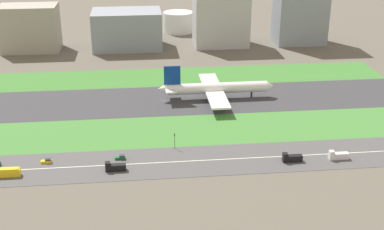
{
  "coord_description": "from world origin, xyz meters",
  "views": [
    {
      "loc": [
        -13.25,
        -268.36,
        103.57
      ],
      "look_at": [
        12.07,
        -36.5,
        6.0
      ],
      "focal_mm": 48.53,
      "sensor_mm": 36.0,
      "label": 1
    }
  ],
  "objects": [
    {
      "name": "truck_2",
      "position": [
        70.55,
        -78.0,
        1.67
      ],
      "size": [
        8.4,
        2.5,
        4.0
      ],
      "rotation": [
        0.0,
        0.0,
        3.14
      ],
      "color": "silver",
      "rests_on": "highway"
    },
    {
      "name": "ground_plane",
      "position": [
        0.0,
        0.0,
        0.0
      ],
      "size": [
        800.0,
        800.0,
        0.0
      ],
      "primitive_type": "plane",
      "color": "#5B564C"
    },
    {
      "name": "grass_median_north",
      "position": [
        0.0,
        41.0,
        0.05
      ],
      "size": [
        280.0,
        36.0,
        0.1
      ],
      "primitive_type": "cube",
      "color": "#3D7A33",
      "rests_on": "ground_plane"
    },
    {
      "name": "bus_0",
      "position": [
        -67.97,
        -78.0,
        1.82
      ],
      "size": [
        11.6,
        2.5,
        3.5
      ],
      "rotation": [
        0.0,
        0.0,
        3.14
      ],
      "color": "yellow",
      "rests_on": "highway"
    },
    {
      "name": "fuel_tank_centre",
      "position": [
        21.92,
        159.0,
        8.35
      ],
      "size": [
        24.94,
        24.94,
        16.7
      ],
      "primitive_type": "cylinder",
      "color": "silver",
      "rests_on": "ground_plane"
    },
    {
      "name": "office_tower",
      "position": [
        50.3,
        114.0,
        23.75
      ],
      "size": [
        40.23,
        27.71,
        47.49
      ],
      "primitive_type": "cube",
      "color": "#B2B2B7",
      "rests_on": "ground_plane"
    },
    {
      "name": "airliner",
      "position": [
        28.49,
        0.0,
        6.23
      ],
      "size": [
        65.0,
        56.0,
        19.7
      ],
      "color": "white",
      "rests_on": "runway"
    },
    {
      "name": "grass_median_south",
      "position": [
        0.0,
        -41.0,
        0.05
      ],
      "size": [
        280.0,
        36.0,
        0.1
      ],
      "primitive_type": "cube",
      "color": "#427F38",
      "rests_on": "ground_plane"
    },
    {
      "name": "runway",
      "position": [
        0.0,
        0.0,
        0.05
      ],
      "size": [
        280.0,
        46.0,
        0.1
      ],
      "primitive_type": "cube",
      "color": "#38383D",
      "rests_on": "ground_plane"
    },
    {
      "name": "truck_1",
      "position": [
        -24.29,
        -78.0,
        1.67
      ],
      "size": [
        8.4,
        2.5,
        4.0
      ],
      "rotation": [
        0.0,
        0.0,
        3.14
      ],
      "color": "black",
      "rests_on": "highway"
    },
    {
      "name": "terminal_building",
      "position": [
        -90.0,
        114.0,
        16.55
      ],
      "size": [
        41.0,
        25.64,
        33.11
      ],
      "primitive_type": "cube",
      "color": "#9E998E",
      "rests_on": "ground_plane"
    },
    {
      "name": "highway_centerline",
      "position": [
        0.0,
        -73.0,
        0.11
      ],
      "size": [
        266.0,
        0.5,
        0.01
      ],
      "primitive_type": "cube",
      "color": "silver",
      "rests_on": "highway"
    },
    {
      "name": "cargo_warehouse",
      "position": [
        111.44,
        114.0,
        27.75
      ],
      "size": [
        37.5,
        25.94,
        55.51
      ],
      "primitive_type": "cube",
      "color": "gray",
      "rests_on": "ground_plane"
    },
    {
      "name": "traffic_light",
      "position": [
        1.7,
        -60.01,
        4.29
      ],
      "size": [
        0.36,
        0.5,
        7.2
      ],
      "color": "#4C4C51",
      "rests_on": "highway"
    },
    {
      "name": "car_2",
      "position": [
        -22.23,
        -68.0,
        0.92
      ],
      "size": [
        4.4,
        1.8,
        2.0
      ],
      "color": "#19662D",
      "rests_on": "highway"
    },
    {
      "name": "hangar_building",
      "position": [
        -20.04,
        114.0,
        13.82
      ],
      "size": [
        50.48,
        34.3,
        27.64
      ],
      "primitive_type": "cube",
      "color": "gray",
      "rests_on": "ground_plane"
    },
    {
      "name": "car_1",
      "position": [
        -53.3,
        -68.0,
        0.92
      ],
      "size": [
        4.4,
        1.8,
        2.0
      ],
      "color": "yellow",
      "rests_on": "highway"
    },
    {
      "name": "truck_0",
      "position": [
        50.22,
        -78.0,
        1.67
      ],
      "size": [
        8.4,
        2.5,
        4.0
      ],
      "rotation": [
        0.0,
        0.0,
        3.14
      ],
      "color": "black",
      "rests_on": "highway"
    },
    {
      "name": "highway",
      "position": [
        0.0,
        -73.0,
        0.05
      ],
      "size": [
        280.0,
        28.0,
        0.1
      ],
      "primitive_type": "cube",
      "color": "#4C4C4F",
      "rests_on": "ground_plane"
    },
    {
      "name": "fuel_tank_west",
      "position": [
        -7.17,
        159.0,
        6.04
      ],
      "size": [
        17.92,
        17.92,
        12.08
      ],
      "primitive_type": "cylinder",
      "color": "silver",
      "rests_on": "ground_plane"
    }
  ]
}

